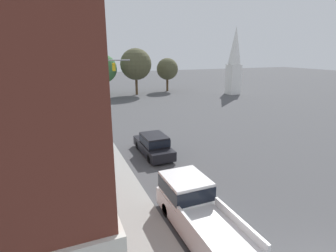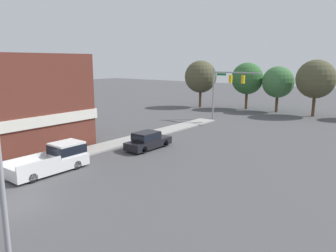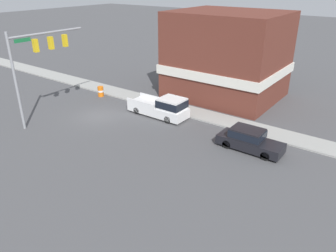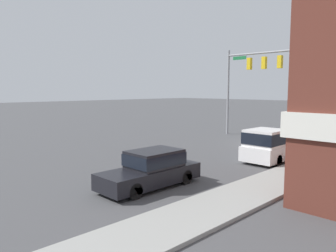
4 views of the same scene
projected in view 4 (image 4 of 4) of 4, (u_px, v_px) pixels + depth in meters
ground_plane at (264, 145)px, 25.52m from camera, size 200.00×200.00×0.00m
near_signal_assembly at (250, 72)px, 29.36m from camera, size 7.10×0.49×7.94m
car_lead at (152, 168)px, 14.40m from camera, size 1.79×4.78×1.62m
pickup_truck_parked at (274, 145)px, 19.69m from camera, size 1.99×5.76×1.98m
construction_barrel at (335, 138)px, 25.47m from camera, size 0.63×0.63×1.08m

